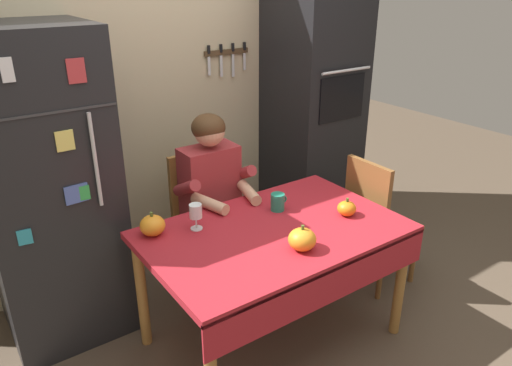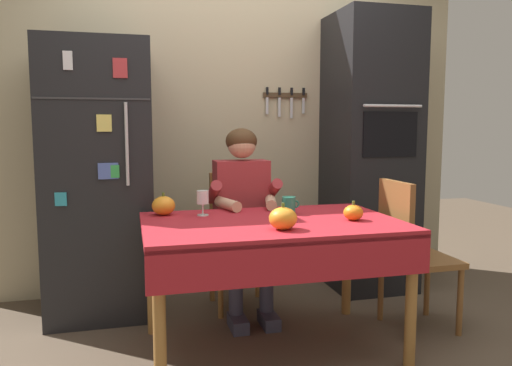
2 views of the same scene
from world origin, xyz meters
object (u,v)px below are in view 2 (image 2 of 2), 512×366
(wall_oven, at_px, (370,153))
(seated_person, at_px, (244,205))
(chair_behind_person, at_px, (238,233))
(chair_right_side, at_px, (409,248))
(wine_glass, at_px, (203,198))
(coffee_mug, at_px, (289,205))
(dining_table, at_px, (273,236))
(pumpkin_medium, at_px, (283,218))
(pumpkin_small, at_px, (164,206))
(pumpkin_large, at_px, (353,213))
(refrigerator, at_px, (99,180))

(wall_oven, xyz_separation_m, seated_person, (-1.07, -0.32, -0.31))
(chair_behind_person, distance_m, seated_person, 0.29)
(chair_right_side, bearing_deg, wine_glass, 171.69)
(wall_oven, xyz_separation_m, chair_behind_person, (-1.07, -0.13, -0.54))
(seated_person, xyz_separation_m, chair_right_side, (0.93, -0.52, -0.23))
(coffee_mug, bearing_deg, chair_right_side, -8.50)
(wine_glass, bearing_deg, dining_table, -37.77)
(dining_table, height_order, chair_right_side, chair_right_side)
(wall_oven, xyz_separation_m, pumpkin_medium, (-1.06, -1.15, -0.25))
(dining_table, xyz_separation_m, pumpkin_small, (-0.56, 0.34, 0.14))
(wine_glass, xyz_separation_m, pumpkin_large, (0.78, -0.35, -0.06))
(chair_behind_person, xyz_separation_m, pumpkin_small, (-0.54, -0.45, 0.28))
(dining_table, bearing_deg, pumpkin_large, -10.88)
(pumpkin_medium, bearing_deg, coffee_mug, 68.10)
(chair_right_side, bearing_deg, dining_table, -174.59)
(wall_oven, xyz_separation_m, wine_glass, (-1.40, -0.66, -0.21))
(wine_glass, bearing_deg, refrigerator, 134.49)
(refrigerator, xyz_separation_m, chair_behind_person, (0.93, -0.09, -0.39))
(refrigerator, xyz_separation_m, coffee_mug, (1.11, -0.69, -0.11))
(chair_behind_person, relative_size, pumpkin_large, 8.57)
(refrigerator, height_order, pumpkin_medium, refrigerator)
(pumpkin_small, bearing_deg, chair_right_side, -10.03)
(chair_behind_person, relative_size, seated_person, 0.75)
(chair_right_side, xyz_separation_m, wine_glass, (-1.25, 0.18, 0.33))
(coffee_mug, height_order, pumpkin_large, pumpkin_large)
(chair_behind_person, distance_m, pumpkin_large, 1.03)
(pumpkin_medium, bearing_deg, dining_table, 86.92)
(wine_glass, relative_size, pumpkin_large, 1.36)
(chair_behind_person, distance_m, pumpkin_small, 0.76)
(wall_oven, height_order, pumpkin_large, wall_oven)
(pumpkin_medium, height_order, pumpkin_small, pumpkin_medium)
(chair_right_side, height_order, wine_glass, chair_right_side)
(coffee_mug, bearing_deg, seated_person, 114.04)
(chair_behind_person, bearing_deg, pumpkin_medium, -89.31)
(wall_oven, height_order, chair_behind_person, wall_oven)
(chair_right_side, height_order, pumpkin_medium, chair_right_side)
(pumpkin_medium, distance_m, pumpkin_small, 0.79)
(seated_person, bearing_deg, refrigerator, 163.21)
(chair_right_side, bearing_deg, pumpkin_large, -159.80)
(pumpkin_large, bearing_deg, pumpkin_small, 156.87)
(refrigerator, distance_m, wall_oven, 2.01)
(wall_oven, xyz_separation_m, chair_right_side, (-0.15, -0.84, -0.54))
(refrigerator, distance_m, pumpkin_small, 0.67)
(seated_person, bearing_deg, pumpkin_small, -154.34)
(wall_oven, distance_m, dining_table, 1.45)
(chair_right_side, relative_size, coffee_mug, 8.55)
(wall_oven, relative_size, chair_behind_person, 2.26)
(chair_behind_person, xyz_separation_m, coffee_mug, (0.18, -0.60, 0.28))
(wine_glass, bearing_deg, coffee_mug, -8.04)
(coffee_mug, bearing_deg, dining_table, -128.68)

